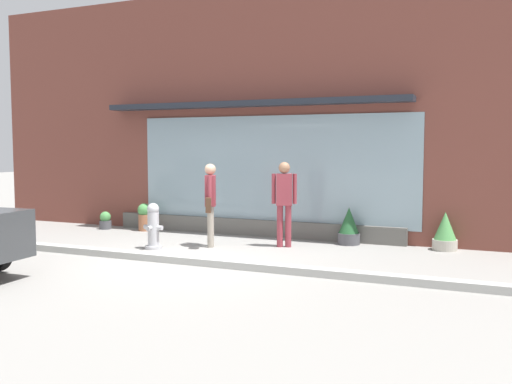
{
  "coord_description": "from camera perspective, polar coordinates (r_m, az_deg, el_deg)",
  "views": [
    {
      "loc": [
        4.94,
        -8.23,
        1.95
      ],
      "look_at": [
        0.88,
        1.2,
        1.12
      ],
      "focal_mm": 39.39,
      "sensor_mm": 36.0,
      "label": 1
    }
  ],
  "objects": [
    {
      "name": "pedestrian_passerby",
      "position": [
        10.88,
        2.88,
        -0.55
      ],
      "size": [
        0.46,
        0.29,
        1.66
      ],
      "rotation": [
        0.0,
        0.0,
        3.49
      ],
      "color": "#8E333D",
      "rests_on": "ground_plane"
    },
    {
      "name": "pedestrian_with_handbag",
      "position": [
        10.92,
        -4.66,
        -0.7
      ],
      "size": [
        0.36,
        0.64,
        1.62
      ],
      "rotation": [
        0.0,
        0.0,
        5.14
      ],
      "color": "#9E9384",
      "rests_on": "ground_plane"
    },
    {
      "name": "ground_plane",
      "position": [
        9.8,
        -7.56,
        -6.9
      ],
      "size": [
        60.0,
        60.0,
        0.0
      ],
      "primitive_type": "plane",
      "color": "gray"
    },
    {
      "name": "storefront",
      "position": [
        12.46,
        -0.06,
        7.78
      ],
      "size": [
        14.0,
        0.81,
        5.39
      ],
      "color": "brown",
      "rests_on": "ground_plane"
    },
    {
      "name": "potted_plant_corner_tall",
      "position": [
        11.19,
        18.65,
        -3.86
      ],
      "size": [
        0.46,
        0.46,
        0.73
      ],
      "color": "#B7B2A3",
      "rests_on": "ground_plane"
    },
    {
      "name": "potted_plant_window_left",
      "position": [
        13.3,
        -11.27,
        -2.43
      ],
      "size": [
        0.3,
        0.3,
        0.64
      ],
      "color": "#9E6042",
      "rests_on": "ground_plane"
    },
    {
      "name": "fire_hydrant",
      "position": [
        10.9,
        -10.39,
        -3.47
      ],
      "size": [
        0.4,
        0.36,
        0.88
      ],
      "color": "#B2B2B7",
      "rests_on": "ground_plane"
    },
    {
      "name": "potted_plant_trailing_edge",
      "position": [
        11.38,
        9.41,
        -3.49
      ],
      "size": [
        0.44,
        0.44,
        0.75
      ],
      "color": "#4C4C51",
      "rests_on": "ground_plane"
    },
    {
      "name": "potted_plant_window_right",
      "position": [
        13.8,
        -15.05,
        -2.83
      ],
      "size": [
        0.28,
        0.28,
        0.42
      ],
      "color": "#4C4C51",
      "rests_on": "ground_plane"
    },
    {
      "name": "curb_strip",
      "position": [
        9.62,
        -8.18,
        -6.76
      ],
      "size": [
        14.0,
        0.24,
        0.12
      ],
      "primitive_type": "cube",
      "color": "#B2B2AD",
      "rests_on": "ground_plane"
    }
  ]
}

